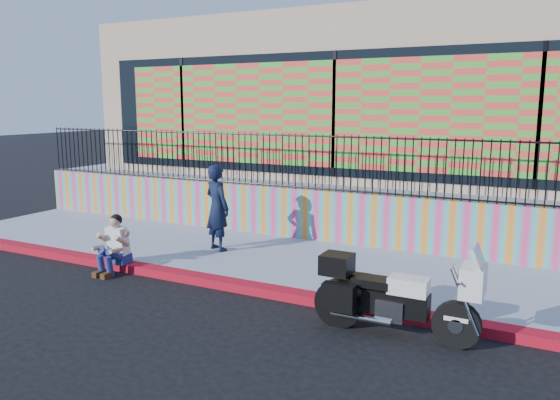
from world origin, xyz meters
The scene contains 10 objects.
ground centered at (0.00, 0.00, 0.00)m, with size 90.00×90.00×0.00m, color black.
red_curb centered at (0.00, 0.00, 0.07)m, with size 16.00×0.30×0.15m, color maroon.
sidewalk centered at (0.00, 1.65, 0.07)m, with size 16.00×3.00×0.15m, color #959FB3.
mural_wall centered at (0.00, 3.25, 0.70)m, with size 16.00×0.20×1.10m, color #E13B76.
metal_fence centered at (0.00, 3.25, 1.85)m, with size 15.80×0.04×1.20m, color black, non-canonical shape.
elevated_platform centered at (0.00, 8.35, 0.62)m, with size 16.00×10.00×1.25m, color #959FB3.
storefront_building centered at (0.00, 8.13, 3.25)m, with size 14.00×8.06×4.00m.
police_motorcycle centered at (2.75, -0.61, 0.58)m, with size 2.21×0.73×1.38m.
police_officer centered at (-1.47, 1.55, 1.02)m, with size 0.64×0.42×1.75m, color black.
seated_man centered at (-2.59, -0.26, 0.45)m, with size 0.54×0.71×1.06m.
Camera 1 is at (4.58, -7.48, 3.09)m, focal length 35.00 mm.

